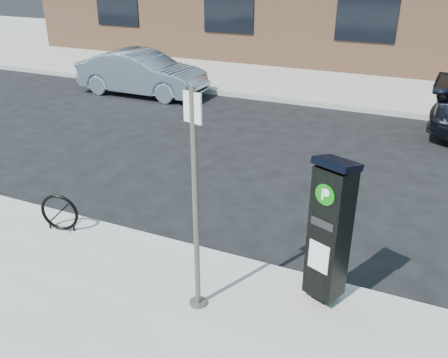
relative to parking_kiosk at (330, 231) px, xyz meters
The scene contains 8 objects.
ground 2.02m from the parking_kiosk, 168.11° to the left, with size 120.00×120.00×0.00m, color black.
sidewalk_far 14.48m from the parking_kiosk, 96.63° to the left, with size 60.00×12.00×0.15m, color gray.
curb_near 1.98m from the parking_kiosk, 168.77° to the left, with size 60.00×0.12×0.16m, color #9E9B93.
curb_far 8.60m from the parking_kiosk, 101.27° to the left, with size 60.00×0.12×0.16m, color #9E9B93.
parking_kiosk is the anchor object (origin of this frame).
sign_pole 1.54m from the parking_kiosk, 151.76° to the right, with size 0.23×0.21×2.61m.
bike_rack 4.01m from the parking_kiosk, behind, with size 0.59×0.18×0.59m.
car_silver 10.53m from the parking_kiosk, 134.76° to the left, with size 1.40×4.00×1.32m, color #899CAF.
Camera 1 is at (2.46, -4.99, 3.88)m, focal length 38.00 mm.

